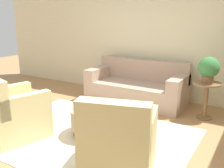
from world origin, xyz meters
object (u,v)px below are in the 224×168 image
object	(u,v)px
side_table	(206,95)
potted_plant_on_side_table	(209,68)
ottoman_table	(94,118)
armchair_right	(119,145)
armchair_left	(12,114)
couch	(137,87)

from	to	relation	value
side_table	potted_plant_on_side_table	bearing A→B (deg)	90.00
ottoman_table	side_table	xyz separation A→B (m)	(1.37, 1.62, 0.18)
ottoman_table	potted_plant_on_side_table	size ratio (longest dim) A/B	1.54
armchair_right	side_table	distance (m)	2.41
armchair_left	potted_plant_on_side_table	world-z (taller)	potted_plant_on_side_table
armchair_right	ottoman_table	size ratio (longest dim) A/B	1.40
armchair_right	ottoman_table	xyz separation A→B (m)	(-0.87, 0.73, -0.10)
armchair_left	side_table	bearing A→B (deg)	44.51
couch	side_table	world-z (taller)	couch
armchair_right	potted_plant_on_side_table	bearing A→B (deg)	78.03
armchair_left	ottoman_table	size ratio (longest dim) A/B	1.40
potted_plant_on_side_table	armchair_left	bearing A→B (deg)	-135.49
armchair_left	potted_plant_on_side_table	distance (m)	3.40
armchair_left	potted_plant_on_side_table	bearing A→B (deg)	44.51
couch	armchair_right	bearing A→B (deg)	-68.72
armchair_right	potted_plant_on_side_table	xyz separation A→B (m)	(0.50, 2.35, 0.56)
couch	armchair_right	size ratio (longest dim) A/B	2.07
armchair_left	potted_plant_on_side_table	xyz separation A→B (m)	(2.39, 2.35, 0.56)
couch	ottoman_table	bearing A→B (deg)	-85.78
ottoman_table	potted_plant_on_side_table	world-z (taller)	potted_plant_on_side_table
couch	armchair_right	distance (m)	2.77
armchair_right	side_table	world-z (taller)	armchair_right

